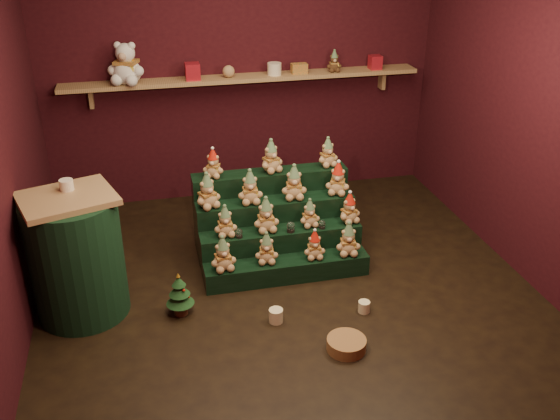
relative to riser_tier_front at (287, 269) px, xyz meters
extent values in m
plane|color=black|center=(-0.03, -0.16, -0.09)|extent=(4.00, 4.00, 0.00)
cube|color=black|center=(-0.03, 1.89, 1.31)|extent=(4.00, 0.10, 2.80)
cube|color=black|center=(-0.03, -2.21, 1.31)|extent=(4.00, 0.10, 2.80)
cube|color=black|center=(2.02, -0.16, 1.31)|extent=(0.10, 4.00, 2.80)
cube|color=tan|center=(-0.03, 1.71, 1.21)|extent=(3.60, 0.26, 0.04)
cube|color=tan|center=(-1.53, 1.78, 1.09)|extent=(0.04, 0.12, 0.20)
cube|color=tan|center=(1.47, 1.78, 1.09)|extent=(0.04, 0.12, 0.20)
cube|color=black|center=(0.00, 0.00, 0.00)|extent=(1.40, 0.22, 0.18)
cube|color=black|center=(0.00, 0.22, 0.09)|extent=(1.40, 0.22, 0.36)
cube|color=black|center=(0.00, 0.44, 0.18)|extent=(1.40, 0.22, 0.54)
cube|color=black|center=(0.00, 0.66, 0.27)|extent=(1.40, 0.22, 0.72)
cylinder|color=black|center=(-0.37, 0.16, 0.28)|extent=(0.06, 0.06, 0.02)
sphere|color=white|center=(-0.37, 0.16, 0.32)|extent=(0.06, 0.06, 0.06)
cylinder|color=black|center=(0.07, 0.16, 0.28)|extent=(0.06, 0.06, 0.03)
sphere|color=white|center=(0.07, 0.16, 0.33)|extent=(0.07, 0.07, 0.07)
cylinder|color=black|center=(0.35, 0.16, 0.28)|extent=(0.05, 0.05, 0.02)
sphere|color=white|center=(0.35, 0.16, 0.32)|extent=(0.06, 0.06, 0.06)
cube|color=tan|center=(-1.65, -0.09, 0.89)|extent=(0.79, 0.72, 0.04)
cylinder|color=black|center=(-1.65, -0.09, 0.39)|extent=(0.69, 0.69, 0.95)
cylinder|color=beige|center=(-1.65, 0.01, 0.95)|extent=(0.10, 0.10, 0.08)
cylinder|color=#492A1A|center=(-0.92, -0.30, -0.06)|extent=(0.11, 0.11, 0.05)
cone|color=#153919|center=(-0.92, -0.30, 0.06)|extent=(0.22, 0.22, 0.11)
cone|color=#153919|center=(-0.92, -0.30, 0.14)|extent=(0.16, 0.16, 0.10)
cone|color=#153919|center=(-0.92, -0.30, 0.21)|extent=(0.11, 0.11, 0.08)
cone|color=gold|center=(-0.92, -0.30, 0.26)|extent=(0.03, 0.03, 0.03)
cylinder|color=beige|center=(-0.22, -0.57, -0.04)|extent=(0.11, 0.11, 0.11)
cylinder|color=beige|center=(0.47, -0.60, -0.04)|extent=(0.09, 0.09, 0.09)
cylinder|color=olive|center=(0.19, -1.01, -0.05)|extent=(0.30, 0.30, 0.09)
cube|color=#B31B29|center=(-0.54, 1.69, 1.31)|extent=(0.14, 0.14, 0.16)
cylinder|color=beige|center=(0.28, 1.69, 1.29)|extent=(0.14, 0.14, 0.12)
cube|color=#B31B29|center=(1.35, 1.69, 1.30)|extent=(0.12, 0.12, 0.14)
sphere|color=tan|center=(-0.19, 1.69, 1.29)|extent=(0.12, 0.12, 0.12)
cube|color=orange|center=(0.53, 1.69, 1.28)|extent=(0.16, 0.10, 0.10)
camera|label=1|loc=(-1.07, -4.37, 2.80)|focal=40.00mm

